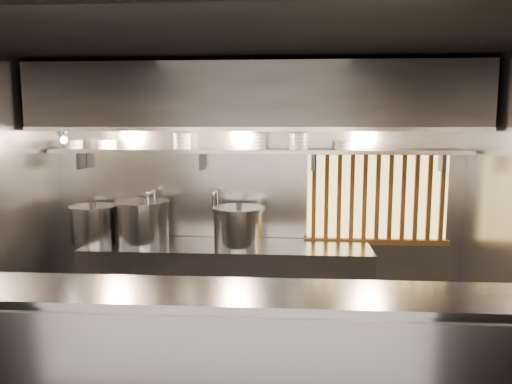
# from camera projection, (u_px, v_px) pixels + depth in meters

# --- Properties ---
(floor) EXTENTS (4.50, 4.50, 0.00)m
(floor) POSITION_uv_depth(u_px,v_px,m) (246.00, 381.00, 4.24)
(floor) COLOR black
(floor) RESTS_ON ground
(ceiling) EXTENTS (4.50, 4.50, 0.00)m
(ceiling) POSITION_uv_depth(u_px,v_px,m) (245.00, 42.00, 3.85)
(ceiling) COLOR black
(ceiling) RESTS_ON wall_back
(wall_back) EXTENTS (4.50, 0.00, 4.50)m
(wall_back) POSITION_uv_depth(u_px,v_px,m) (258.00, 193.00, 5.53)
(wall_back) COLOR gray
(wall_back) RESTS_ON floor
(serving_counter) EXTENTS (4.50, 0.56, 1.13)m
(serving_counter) POSITION_uv_depth(u_px,v_px,m) (232.00, 375.00, 3.21)
(serving_counter) COLOR #99999E
(serving_counter) RESTS_ON floor
(cooking_bench) EXTENTS (3.00, 0.70, 0.90)m
(cooking_bench) POSITION_uv_depth(u_px,v_px,m) (227.00, 286.00, 5.31)
(cooking_bench) COLOR #99999E
(cooking_bench) RESTS_ON floor
(bowl_shelf) EXTENTS (4.40, 0.34, 0.04)m
(bowl_shelf) POSITION_uv_depth(u_px,v_px,m) (257.00, 151.00, 5.28)
(bowl_shelf) COLOR #99999E
(bowl_shelf) RESTS_ON wall_back
(exhaust_hood) EXTENTS (4.40, 0.81, 0.65)m
(exhaust_hood) POSITION_uv_depth(u_px,v_px,m) (255.00, 98.00, 4.99)
(exhaust_hood) COLOR #2D2D30
(exhaust_hood) RESTS_ON ceiling
(wood_screen) EXTENTS (1.56, 0.09, 1.04)m
(wood_screen) POSITION_uv_depth(u_px,v_px,m) (377.00, 197.00, 5.39)
(wood_screen) COLOR #FFCD72
(wood_screen) RESTS_ON wall_back
(faucet_left) EXTENTS (0.04, 0.30, 0.50)m
(faucet_left) POSITION_uv_depth(u_px,v_px,m) (153.00, 203.00, 5.49)
(faucet_left) COLOR silver
(faucet_left) RESTS_ON wall_back
(faucet_right) EXTENTS (0.04, 0.30, 0.50)m
(faucet_right) POSITION_uv_depth(u_px,v_px,m) (216.00, 203.00, 5.44)
(faucet_right) COLOR silver
(faucet_right) RESTS_ON wall_back
(heat_lamp) EXTENTS (0.25, 0.35, 0.20)m
(heat_lamp) POSITION_uv_depth(u_px,v_px,m) (62.00, 134.00, 4.92)
(heat_lamp) COLOR #99999E
(heat_lamp) RESTS_ON exhaust_hood
(pendant_bulb) EXTENTS (0.09, 0.09, 0.19)m
(pendant_bulb) POSITION_uv_depth(u_px,v_px,m) (246.00, 144.00, 5.16)
(pendant_bulb) COLOR #2D2D30
(pendant_bulb) RESTS_ON exhaust_hood
(stock_pot_left) EXTENTS (0.59, 0.59, 0.44)m
(stock_pot_left) POSITION_uv_depth(u_px,v_px,m) (94.00, 224.00, 5.37)
(stock_pot_left) COLOR #99999E
(stock_pot_left) RESTS_ON cooking_bench
(stock_pot_mid) EXTENTS (0.60, 0.60, 0.50)m
(stock_pot_mid) POSITION_uv_depth(u_px,v_px,m) (143.00, 222.00, 5.31)
(stock_pot_mid) COLOR #99999E
(stock_pot_mid) RESTS_ON cooking_bench
(stock_pot_right) EXTENTS (0.64, 0.64, 0.45)m
(stock_pot_right) POSITION_uv_depth(u_px,v_px,m) (239.00, 226.00, 5.20)
(stock_pot_right) COLOR #99999E
(stock_pot_right) RESTS_ON cooking_bench
(bowl_stack_0) EXTENTS (0.21, 0.21, 0.09)m
(bowl_stack_0) POSITION_uv_depth(u_px,v_px,m) (74.00, 144.00, 5.41)
(bowl_stack_0) COLOR white
(bowl_stack_0) RESTS_ON bowl_shelf
(bowl_stack_1) EXTENTS (0.22, 0.22, 0.09)m
(bowl_stack_1) POSITION_uv_depth(u_px,v_px,m) (107.00, 144.00, 5.38)
(bowl_stack_1) COLOR white
(bowl_stack_1) RESTS_ON bowl_shelf
(bowl_stack_2) EXTENTS (0.20, 0.20, 0.17)m
(bowl_stack_2) POSITION_uv_depth(u_px,v_px,m) (182.00, 141.00, 5.32)
(bowl_stack_2) COLOR white
(bowl_stack_2) RESTS_ON bowl_shelf
(bowl_stack_3) EXTENTS (0.23, 0.23, 0.17)m
(bowl_stack_3) POSITION_uv_depth(u_px,v_px,m) (257.00, 141.00, 5.27)
(bowl_stack_3) COLOR white
(bowl_stack_3) RESTS_ON bowl_shelf
(bowl_stack_4) EXTENTS (0.21, 0.21, 0.17)m
(bowl_stack_4) POSITION_uv_depth(u_px,v_px,m) (299.00, 141.00, 5.24)
(bowl_stack_4) COLOR white
(bowl_stack_4) RESTS_ON bowl_shelf
(bowl_stack_5) EXTENTS (0.24, 0.24, 0.09)m
(bowl_stack_5) POSITION_uv_depth(u_px,v_px,m) (345.00, 145.00, 5.21)
(bowl_stack_5) COLOR white
(bowl_stack_5) RESTS_ON bowl_shelf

